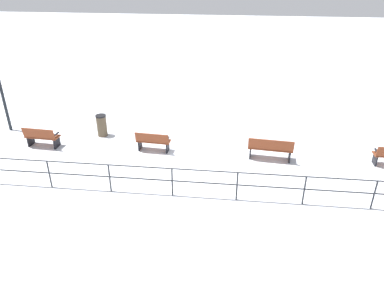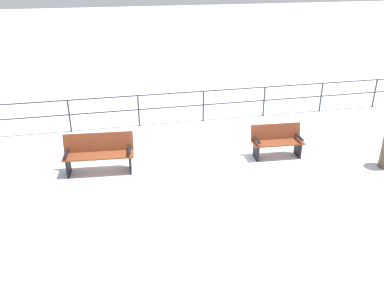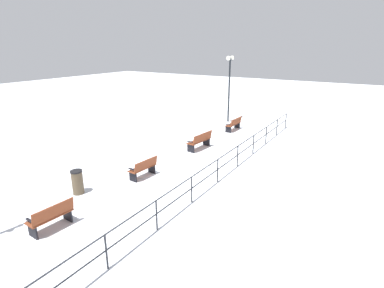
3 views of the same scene
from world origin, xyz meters
TOP-DOWN VIEW (x-y plane):
  - ground_plane at (0.00, 0.00)m, footprint 80.00×80.00m
  - bench_second at (-0.23, -2.29)m, footprint 0.71×1.73m
  - bench_third at (-0.05, 2.30)m, footprint 0.60×1.39m
  - waterfront_railing at (-3.00, -0.00)m, footprint 0.05×18.80m

SIDE VIEW (x-z plane):
  - ground_plane at x=0.00m, z-range 0.00..0.00m
  - bench_third at x=-0.05m, z-range 0.01..0.88m
  - bench_second at x=-0.23m, z-range 0.02..0.97m
  - waterfront_railing at x=-3.00m, z-range 0.19..1.22m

